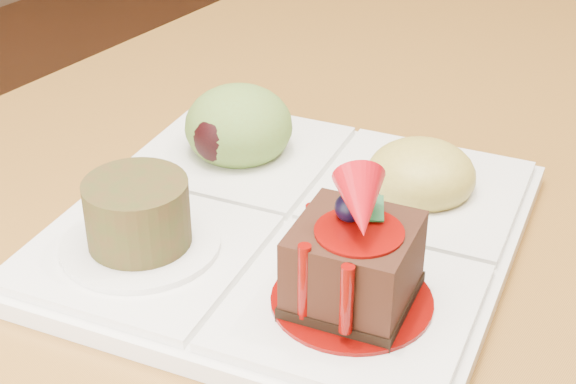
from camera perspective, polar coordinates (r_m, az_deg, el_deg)
The scene contains 1 object.
sampler_plate at distance 0.55m, azimuth -0.00°, elevation -0.96°, with size 0.32×0.32×0.11m.
Camera 1 is at (0.09, -0.73, 1.07)m, focal length 55.00 mm.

